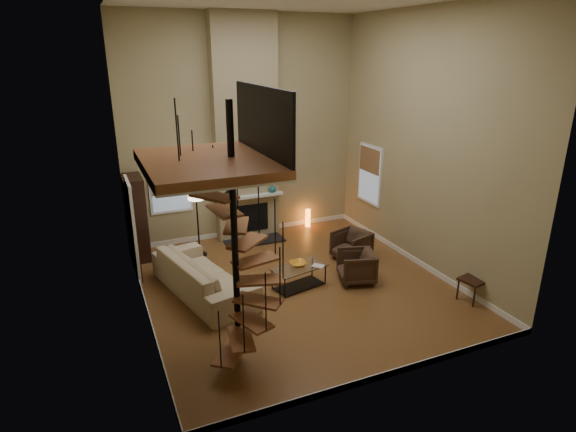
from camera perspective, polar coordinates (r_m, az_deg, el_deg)
name	(u,v)px	position (r m, az deg, el deg)	size (l,w,h in m)	color
ground	(296,285)	(10.01, 0.91, -8.32)	(6.00, 6.50, 0.01)	#925E2F
back_wall	(243,130)	(12.05, -5.42, 10.25)	(6.00, 0.02, 5.50)	tan
front_wall	(398,204)	(6.33, 13.10, 1.44)	(6.00, 0.02, 5.50)	tan
left_wall	(131,170)	(8.32, -18.29, 5.23)	(0.02, 6.50, 5.50)	tan
right_wall	(425,144)	(10.62, 16.11, 8.35)	(0.02, 6.50, 5.50)	tan
baseboard_back	(246,231)	(12.74, -5.03, -1.78)	(6.00, 0.02, 0.12)	white
baseboard_front	(384,375)	(7.59, 11.45, -18.23)	(6.00, 0.02, 0.12)	white
baseboard_left	(148,312)	(9.31, -16.47, -11.00)	(0.02, 6.50, 0.12)	white
baseboard_right	(413,259)	(11.41, 14.82, -5.01)	(0.02, 6.50, 0.12)	white
chimney_breast	(245,131)	(11.87, -5.14, 10.12)	(1.60, 0.38, 5.50)	#998963
hearth	(255,241)	(12.17, -4.03, -3.01)	(1.50, 0.60, 0.04)	black
firebox	(250,218)	(12.23, -4.54, -0.24)	(0.95, 0.02, 0.72)	black
mantel	(251,196)	(11.97, -4.49, 2.35)	(1.70, 0.18, 0.06)	white
mirror_frame	(249,165)	(11.82, -4.68, 6.14)	(0.94, 0.94, 0.10)	black
mirror_disc	(249,165)	(11.83, -4.70, 6.15)	(0.80, 0.80, 0.01)	white
vase_left	(229,193)	(11.81, -7.10, 2.80)	(0.24, 0.24, 0.25)	black
vase_right	(272,188)	(12.17, -1.89, 3.34)	(0.20, 0.20, 0.21)	#1A5A5E
window_back	(170,182)	(11.83, -14.01, 3.99)	(1.02, 0.06, 1.52)	white
window_right	(370,174)	(12.42, 9.79, 5.04)	(0.06, 1.02, 1.52)	white
entry_door	(133,230)	(10.54, -18.07, -1.57)	(0.10, 1.05, 2.16)	white
loft	(214,158)	(6.63, -8.87, 6.86)	(1.70, 2.20, 1.09)	#9C5B33
spiral_stair	(236,252)	(7.15, -6.25, -4.34)	(1.47, 1.47, 4.06)	black
hutch	(136,219)	(11.49, -17.76, -0.34)	(0.42, 0.90, 2.01)	black
sofa	(202,275)	(9.68, -10.24, -7.00)	(2.73, 1.07, 0.80)	tan
armchair_near	(353,245)	(11.17, 7.86, -3.41)	(0.73, 0.75, 0.68)	#402B1D
armchair_far	(360,266)	(10.10, 8.59, -5.98)	(0.71, 0.73, 0.67)	#402B1D
coffee_table	(299,274)	(9.81, 1.34, -7.02)	(1.20, 0.78, 0.43)	silver
bowl	(298,264)	(9.76, 1.23, -5.77)	(0.35, 0.35, 0.09)	orange
book	(318,266)	(9.75, 3.60, -6.07)	(0.18, 0.24, 0.02)	gray
floor_lamp	(196,199)	(11.08, -10.97, 2.06)	(0.38, 0.38, 1.70)	black
accent_lamp	(308,218)	(13.10, 2.40, -0.24)	(0.14, 0.14, 0.49)	orange
side_chair	(476,275)	(9.94, 21.66, -6.58)	(0.53, 0.52, 0.96)	black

